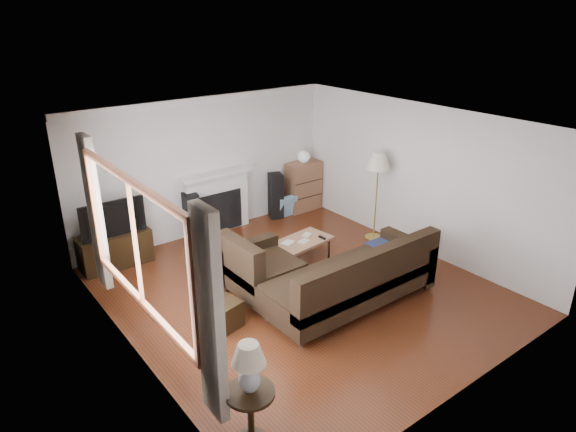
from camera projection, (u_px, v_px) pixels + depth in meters
room at (301, 213)px, 7.15m from camera, size 5.10×5.60×2.54m
window at (135, 244)px, 5.51m from camera, size 0.12×2.74×1.54m
curtain_near at (210, 318)px, 4.48m from camera, size 0.10×0.35×2.10m
curtain_far at (95, 214)px, 6.72m from camera, size 0.10×0.35×2.10m
fireplace at (217, 202)px, 9.43m from camera, size 1.40×0.26×1.15m
tv_stand at (115, 249)px, 8.29m from camera, size 1.11×0.50×0.56m
television at (110, 216)px, 8.07m from camera, size 1.02×0.13×0.58m
speaker_left at (192, 217)px, 9.09m from camera, size 0.30×0.34×0.89m
speaker_right at (276, 196)px, 10.11m from camera, size 0.34×0.37×0.90m
bookshelf at (303, 186)px, 10.47m from camera, size 0.73×0.35×1.01m
globe_lamp at (304, 157)px, 10.24m from camera, size 0.24×0.24×0.24m
sectional_sofa at (350, 275)px, 7.13m from camera, size 2.78×2.04×0.90m
coffee_table at (301, 251)px, 8.38m from camera, size 1.09×0.69×0.40m
footstool at (221, 314)px, 6.71m from camera, size 0.52×0.52×0.37m
floor_lamp at (376, 196)px, 9.04m from camera, size 0.45×0.45×1.61m
side_table at (251, 416)px, 4.89m from camera, size 0.48×0.48×0.60m
table_lamp at (249, 369)px, 4.67m from camera, size 0.32×0.32×0.52m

